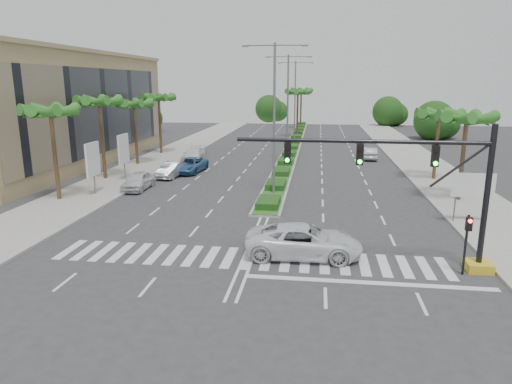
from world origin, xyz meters
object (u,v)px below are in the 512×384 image
car_crossing (304,241)px  car_parked_b (172,170)px  car_parked_d (194,155)px  car_right (370,153)px  car_parked_c (190,165)px  car_parked_a (138,181)px

car_crossing → car_parked_b: bearing=33.5°
car_parked_d → car_crossing: size_ratio=0.88×
car_crossing → car_right: (6.89, 32.71, -0.14)m
car_parked_c → car_parked_a: bearing=-100.1°
car_parked_c → car_crossing: car_crossing is taller
car_parked_d → car_right: size_ratio=1.24×
car_parked_a → car_parked_b: 5.69m
car_parked_a → car_right: size_ratio=1.02×
car_parked_d → car_parked_c: bearing=-81.0°
car_parked_c → car_parked_d: 6.84m
car_crossing → car_right: size_ratio=1.41×
car_parked_d → car_crossing: 31.66m
car_parked_b → car_parked_a: bearing=-95.2°
car_parked_b → car_parked_d: car_parked_d is taller
car_parked_a → car_right: car_parked_a is taller
car_parked_d → car_crossing: car_crossing is taller
car_parked_b → car_crossing: size_ratio=0.73×
car_parked_c → car_parked_d: bearing=107.7°
car_parked_c → car_crossing: size_ratio=0.88×
car_parked_b → car_parked_d: bearing=99.1°
car_parked_b → car_parked_c: bearing=73.6°
car_parked_c → car_right: (19.27, 10.91, -0.03)m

